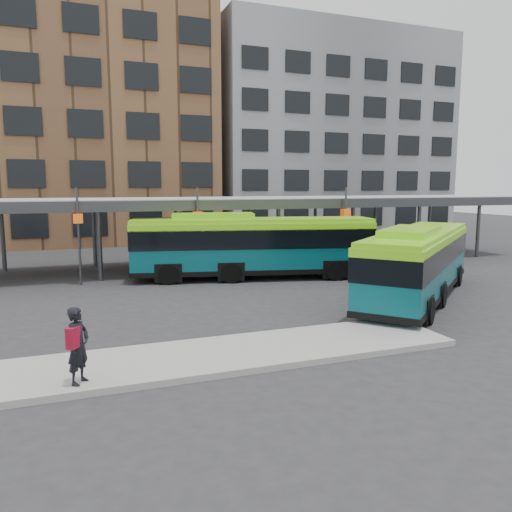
{
  "coord_description": "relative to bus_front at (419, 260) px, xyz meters",
  "views": [
    {
      "loc": [
        -9.46,
        -16.16,
        4.87
      ],
      "look_at": [
        -1.73,
        4.29,
        1.8
      ],
      "focal_mm": 35.0,
      "sensor_mm": 36.0,
      "label": 1
    }
  ],
  "objects": [
    {
      "name": "bike_rack",
      "position": [
        8.07,
        10.79,
        -1.21
      ],
      "size": [
        5.42,
        1.59,
        1.06
      ],
      "color": "slate",
      "rests_on": "ground"
    },
    {
      "name": "boarding_island",
      "position": [
        -10.17,
        -4.31,
        -1.59
      ],
      "size": [
        14.0,
        3.0,
        0.18
      ],
      "primitive_type": "cube",
      "color": "gray",
      "rests_on": "ground"
    },
    {
      "name": "building_brick",
      "position": [
        -14.67,
        30.69,
        9.32
      ],
      "size": [
        26.0,
        14.0,
        22.0
      ],
      "primitive_type": "cube",
      "color": "brown",
      "rests_on": "ground"
    },
    {
      "name": "building_grey",
      "position": [
        11.33,
        30.69,
        8.32
      ],
      "size": [
        24.0,
        14.0,
        20.0
      ],
      "primitive_type": "cube",
      "color": "slate",
      "rests_on": "ground"
    },
    {
      "name": "pedestrian",
      "position": [
        -14.06,
        -5.29,
        -0.55
      ],
      "size": [
        0.75,
        0.82,
        1.87
      ],
      "rotation": [
        0.0,
        0.0,
        0.97
      ],
      "color": "black",
      "rests_on": "boarding_island"
    },
    {
      "name": "bus_front",
      "position": [
        0.0,
        0.0,
        0.0
      ],
      "size": [
        10.51,
        9.47,
        3.22
      ],
      "rotation": [
        0.0,
        0.0,
        0.71
      ],
      "color": "#074E56",
      "rests_on": "ground"
    },
    {
      "name": "bus_rear",
      "position": [
        -5.07,
        7.16,
        0.13
      ],
      "size": [
        12.89,
        5.49,
        3.48
      ],
      "rotation": [
        0.0,
        0.0,
        -0.23
      ],
      "color": "#074E56",
      "rests_on": "ground"
    },
    {
      "name": "ground",
      "position": [
        -4.67,
        -1.31,
        -1.68
      ],
      "size": [
        120.0,
        120.0,
        0.0
      ],
      "primitive_type": "plane",
      "color": "#28282B",
      "rests_on": "ground"
    },
    {
      "name": "canopy",
      "position": [
        -4.73,
        11.56,
        2.23
      ],
      "size": [
        40.0,
        6.53,
        4.8
      ],
      "color": "#999B9E",
      "rests_on": "ground"
    }
  ]
}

